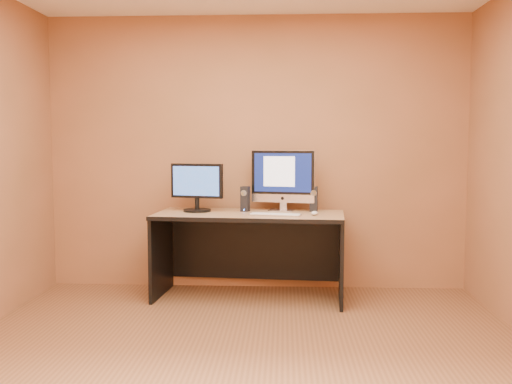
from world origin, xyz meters
TOP-DOWN VIEW (x-y plane):
  - floor at (0.00, 0.00)m, footprint 4.00×4.00m
  - walls at (0.00, 0.00)m, footprint 4.00×4.00m
  - desk at (-0.04, 1.57)m, footprint 1.72×0.86m
  - imac at (0.25, 1.75)m, footprint 0.63×0.34m
  - second_monitor at (-0.53, 1.68)m, footprint 0.54×0.36m
  - speaker_left at (-0.09, 1.71)m, footprint 0.09×0.09m
  - speaker_right at (0.54, 1.74)m, footprint 0.08×0.08m
  - keyboard at (0.19, 1.42)m, footprint 0.46×0.20m
  - mouse at (0.53, 1.47)m, footprint 0.08×0.12m
  - cable_a at (0.28, 1.85)m, footprint 0.04×0.23m
  - cable_b at (0.15, 1.85)m, footprint 0.07×0.18m

SIDE VIEW (x-z plane):
  - floor at x=0.00m, z-range 0.00..0.00m
  - desk at x=-0.04m, z-range 0.00..0.77m
  - cable_a at x=0.28m, z-range 0.77..0.78m
  - cable_b at x=0.15m, z-range 0.77..0.78m
  - keyboard at x=0.19m, z-range 0.77..0.79m
  - mouse at x=0.53m, z-range 0.77..0.81m
  - speaker_left at x=-0.09m, z-range 0.77..1.00m
  - speaker_right at x=0.54m, z-range 0.77..1.00m
  - second_monitor at x=-0.53m, z-range 0.77..1.21m
  - imac at x=0.25m, z-range 0.77..1.34m
  - walls at x=0.00m, z-range 0.00..2.60m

